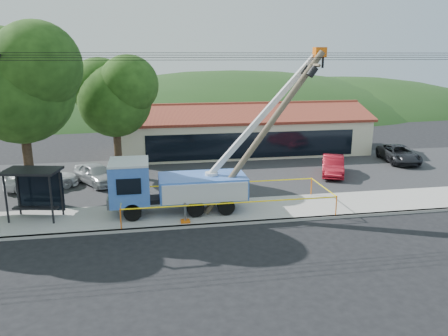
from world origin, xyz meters
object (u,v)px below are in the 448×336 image
Objects in this scene: utility_truck at (175,183)px; car_silver at (97,185)px; bus_shelter at (34,182)px; car_red at (332,176)px; car_dark at (398,163)px; car_white at (42,190)px; leaning_pole at (269,126)px.

utility_truck is 8.53m from car_silver.
bus_shelter reaches higher than car_red.
utility_truck is 13.73m from car_red.
car_silver is at bearing -166.67° from car_dark.
car_dark is (7.15, 2.86, 0.00)m from car_red.
bus_shelter reaches higher than car_dark.
utility_truck reaches higher than car_white.
car_red is 20.85m from car_white.
car_silver is 0.91× the size of car_white.
car_silver reaches higher than car_white.
leaning_pole reaches higher than car_red.
bus_shelter is at bearing 176.04° from leaning_pole.
utility_truck reaches higher than car_red.
bus_shelter is 6.38m from car_white.
car_red is 7.71m from car_dark.
utility_truck reaches higher than leaning_pole.
leaning_pole is at bearing -67.56° from car_silver.
utility_truck is at bearing -85.08° from car_silver.
leaning_pole is 17.74m from car_dark.
car_dark is (28.00, 2.69, 0.00)m from car_white.
leaning_pole is at bearing -113.90° from car_red.
car_dark is at bearing -27.31° from car_silver.
bus_shelter reaches higher than car_white.
car_red reaches higher than car_white.
bus_shelter is 0.73× the size of car_red.
car_silver is 0.86× the size of car_dark.
leaning_pole is at bearing 7.95° from bus_shelter.
leaning_pole is 13.56m from car_silver.
car_white is at bearing -166.50° from car_dark.
car_white is at bearing 144.41° from utility_truck.
utility_truck is at bearing -142.83° from car_white.
bus_shelter is (-12.82, 0.89, -2.84)m from leaning_pole.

